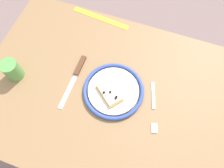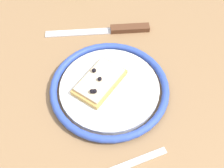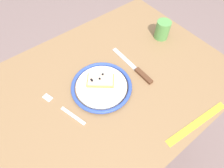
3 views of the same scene
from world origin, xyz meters
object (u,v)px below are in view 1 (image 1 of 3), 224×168
at_px(plate, 113,91).
at_px(pizza_slice_near, 110,93).
at_px(measuring_tape, 101,18).
at_px(dining_table, 104,100).
at_px(fork, 154,107).
at_px(knife, 77,72).
at_px(cup, 12,70).

relative_size(plate, pizza_slice_near, 1.94).
height_order(pizza_slice_near, measuring_tape, pizza_slice_near).
height_order(dining_table, fork, fork).
relative_size(pizza_slice_near, knife, 0.51).
bearing_deg(fork, measuring_tape, -44.36).
distance_m(knife, measuring_tape, 0.29).
height_order(pizza_slice_near, cup, cup).
bearing_deg(cup, plate, -170.95).
relative_size(dining_table, measuring_tape, 3.62).
distance_m(knife, fork, 0.33).
bearing_deg(fork, cup, 5.38).
bearing_deg(knife, dining_table, 163.87).
relative_size(plate, knife, 0.98).
bearing_deg(plate, pizza_slice_near, 63.83).
distance_m(plate, pizza_slice_near, 0.02).
height_order(plate, knife, plate).
bearing_deg(plate, cup, 9.05).
relative_size(dining_table, plate, 4.15).
distance_m(fork, measuring_tape, 0.47).
bearing_deg(fork, pizza_slice_near, 2.84).
bearing_deg(pizza_slice_near, fork, -177.16).
xyz_separation_m(fork, measuring_tape, (0.34, -0.33, -0.00)).
xyz_separation_m(knife, cup, (0.23, 0.09, 0.04)).
relative_size(dining_table, pizza_slice_near, 8.06).
bearing_deg(fork, plate, -3.52).
bearing_deg(knife, pizza_slice_near, 163.64).
xyz_separation_m(pizza_slice_near, fork, (-0.17, -0.01, -0.02)).
bearing_deg(dining_table, plate, -168.51).
bearing_deg(dining_table, cup, 8.76).
bearing_deg(pizza_slice_near, dining_table, -17.22).
height_order(fork, cup, cup).
relative_size(pizza_slice_near, fork, 0.62).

